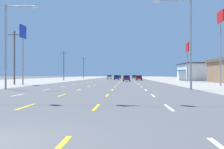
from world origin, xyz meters
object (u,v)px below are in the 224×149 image
Objects in this scene: pole_sign_left_row_1 at (23,39)px; sedan_center_turn_far at (119,77)px; sedan_far_right_near at (139,78)px; pole_sign_right_row_1 at (221,28)px; streetlight_right_row_0 at (187,36)px; pole_sign_right_row_2 at (187,51)px; hatchback_center_turn_mid at (117,77)px; streetlight_left_row_0 at (9,40)px; hatchback_inner_left_midfar at (110,77)px; hatchback_far_right_farther at (134,77)px; sedan_inner_right_farthest at (127,77)px; sedan_inner_right_nearest at (127,78)px.

sedan_center_turn_far is at bearing 79.41° from pole_sign_left_row_1.
pole_sign_left_row_1 is (-20.89, -36.54, 6.85)m from sedan_far_right_near.
pole_sign_right_row_1 reaches higher than streetlight_right_row_0.
pole_sign_left_row_1 is at bearing 148.60° from streetlight_right_row_0.
pole_sign_right_row_2 is 0.90× the size of streetlight_right_row_0.
pole_sign_right_row_2 is at bearing -55.28° from hatchback_center_turn_mid.
hatchback_center_turn_mid is 32.48m from sedan_center_turn_far.
sedan_far_right_near is at bearing -79.84° from sedan_center_turn_far.
streetlight_right_row_0 reaches higher than hatchback_center_turn_mid.
sedan_center_turn_far is 90.00m from streetlight_left_row_0.
pole_sign_right_row_1 is (20.40, -64.73, 7.75)m from hatchback_inner_left_midfar.
pole_sign_right_row_1 is at bearing -89.95° from pole_sign_right_row_2.
hatchback_far_right_farther is at bearing 79.21° from hatchback_center_turn_mid.
streetlight_right_row_0 is (2.90, -91.63, 4.92)m from hatchback_far_right_farther.
hatchback_center_turn_mid is 30.30m from pole_sign_right_row_2.
hatchback_center_turn_mid is 19.37m from hatchback_inner_left_midfar.
hatchback_inner_left_midfar is at bearing -122.75° from hatchback_far_right_farther.
hatchback_inner_left_midfar reaches higher than sedan_far_right_near.
pole_sign_left_row_1 is (-17.55, -91.62, 6.85)m from sedan_inner_right_farthest.
sedan_inner_right_nearest is 31.67m from pole_sign_left_row_1.
sedan_center_turn_far is 1.15× the size of hatchback_far_right_farther.
sedan_inner_right_nearest and sedan_center_turn_far have the same top height.
pole_sign_right_row_1 is at bearing -64.52° from sedan_inner_right_nearest.
sedan_far_right_near is at bearing 118.61° from pole_sign_right_row_2.
pole_sign_left_row_1 is 31.17m from pole_sign_right_row_1.
sedan_inner_right_nearest is 0.50× the size of pole_sign_right_row_2.
hatchback_far_right_farther is at bearing 86.13° from sedan_inner_right_nearest.
sedan_inner_right_nearest is 32.95m from pole_sign_right_row_1.
hatchback_inner_left_midfar is 0.40× the size of pole_sign_left_row_1.
sedan_center_turn_far is at bearing 93.72° from sedan_inner_right_nearest.
hatchback_center_turn_mid is 35.40m from hatchback_far_right_farther.
hatchback_inner_left_midfar is at bearing 99.72° from streetlight_right_row_0.
sedan_far_right_near is 1.15× the size of hatchback_far_right_farther.
sedan_far_right_near is 41.76m from pole_sign_right_row_1.
sedan_center_turn_far is (-6.88, 38.38, 0.00)m from sedan_far_right_near.
pole_sign_right_row_2 is at bearing 77.21° from streetlight_right_row_0.
pole_sign_right_row_2 is (10.27, -59.16, 6.16)m from hatchback_far_right_farther.
hatchback_center_turn_mid is 0.39× the size of streetlight_right_row_0.
hatchback_center_turn_mid is at bearing 99.51° from streetlight_right_row_0.
streetlight_right_row_0 reaches higher than hatchback_inner_left_midfar.
pole_sign_left_row_1 reaches higher than hatchback_center_turn_mid.
hatchback_far_right_farther is 60.36m from pole_sign_right_row_2.
hatchback_center_turn_mid reaches higher than sedan_center_turn_far.
sedan_inner_right_farthest is at bearing 76.98° from hatchback_inner_left_midfar.
hatchback_far_right_farther is 0.39× the size of streetlight_right_row_0.
hatchback_far_right_farther is 0.41× the size of streetlight_left_row_0.
hatchback_far_right_farther is (-0.19, 40.68, 0.03)m from sedan_far_right_near.
streetlight_left_row_0 is at bearing -97.26° from sedan_inner_right_farthest.
streetlight_left_row_0 reaches higher than sedan_inner_right_nearest.
sedan_inner_right_farthest is (3.49, 49.18, -0.03)m from hatchback_center_turn_mid.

